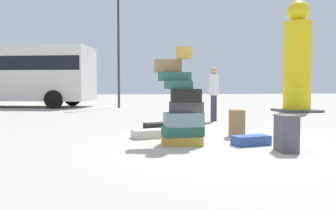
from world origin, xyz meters
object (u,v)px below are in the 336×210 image
at_px(parked_bus, 16,72).
at_px(lamp_post, 118,31).
at_px(suitcase_navy_behind_tower, 251,140).
at_px(person_bearded_onlooker, 214,89).
at_px(suitcase_tower, 181,107).
at_px(suitcase_charcoal_left_side, 286,133).
at_px(suitcase_cream_upright_blue, 149,134).
at_px(suitcase_brown_foreground_near, 237,124).
at_px(yellow_dummy_statue, 297,62).
at_px(suitcase_black_foreground_far, 160,127).

xyz_separation_m(parked_bus, lamp_post, (5.37, -1.55, 2.04)).
bearing_deg(suitcase_navy_behind_tower, lamp_post, 89.43).
relative_size(person_bearded_onlooker, lamp_post, 0.29).
xyz_separation_m(suitcase_tower, parked_bus, (-6.39, 13.03, 1.11)).
relative_size(suitcase_tower, suitcase_charcoal_left_side, 2.93).
bearing_deg(lamp_post, suitcase_cream_upright_blue, -87.29).
bearing_deg(suitcase_brown_foreground_near, parked_bus, 134.09).
bearing_deg(suitcase_charcoal_left_side, lamp_post, 108.89).
relative_size(parked_bus, lamp_post, 1.42).
height_order(person_bearded_onlooker, lamp_post, lamp_post).
height_order(suitcase_tower, suitcase_navy_behind_tower, suitcase_tower).
height_order(yellow_dummy_statue, lamp_post, lamp_post).
bearing_deg(suitcase_brown_foreground_near, suitcase_navy_behind_tower, -82.95).
relative_size(suitcase_brown_foreground_near, yellow_dummy_statue, 0.13).
bearing_deg(suitcase_tower, suitcase_cream_upright_blue, 118.44).
distance_m(suitcase_brown_foreground_near, suitcase_charcoal_left_side, 1.71).
distance_m(suitcase_navy_behind_tower, person_bearded_onlooker, 4.47).
relative_size(suitcase_black_foreground_far, person_bearded_onlooker, 0.45).
bearing_deg(suitcase_tower, lamp_post, 95.03).
distance_m(person_bearded_onlooker, lamp_post, 8.42).
relative_size(suitcase_brown_foreground_near, parked_bus, 0.07).
bearing_deg(suitcase_black_foreground_far, lamp_post, 81.17).
xyz_separation_m(suitcase_tower, lamp_post, (-1.01, 11.49, 3.16)).
height_order(suitcase_tower, suitcase_cream_upright_blue, suitcase_tower).
relative_size(suitcase_tower, parked_bus, 0.22).
xyz_separation_m(suitcase_charcoal_left_side, parked_bus, (-8.00, 13.97, 1.52)).
bearing_deg(suitcase_navy_behind_tower, suitcase_black_foreground_far, 108.14).
xyz_separation_m(suitcase_cream_upright_blue, yellow_dummy_statue, (7.05, 6.58, 2.03)).
relative_size(suitcase_cream_upright_blue, parked_bus, 0.08).
xyz_separation_m(person_bearded_onlooker, parked_bus, (-8.22, 8.93, 0.82)).
distance_m(suitcase_brown_foreground_near, yellow_dummy_statue, 8.72).
bearing_deg(yellow_dummy_statue, suitcase_charcoal_left_side, -120.21).
bearing_deg(yellow_dummy_statue, suitcase_brown_foreground_near, -127.41).
xyz_separation_m(suitcase_brown_foreground_near, suitcase_navy_behind_tower, (-0.08, -1.00, -0.21)).
distance_m(suitcase_navy_behind_tower, parked_bus, 15.43).
height_order(suitcase_brown_foreground_near, suitcase_charcoal_left_side, suitcase_charcoal_left_side).
distance_m(suitcase_tower, suitcase_black_foreground_far, 2.29).
bearing_deg(suitcase_charcoal_left_side, suitcase_cream_upright_blue, 145.38).
bearing_deg(person_bearded_onlooker, suitcase_navy_behind_tower, 28.34).
bearing_deg(lamp_post, suitcase_black_foreground_far, -84.50).
xyz_separation_m(suitcase_navy_behind_tower, parked_bus, (-7.66, 13.27, 1.74)).
bearing_deg(person_bearded_onlooker, suitcase_tower, 11.56).
xyz_separation_m(suitcase_brown_foreground_near, lamp_post, (-2.37, 10.73, 3.58)).
bearing_deg(suitcase_charcoal_left_side, suitcase_black_foreground_far, 125.81).
height_order(suitcase_charcoal_left_side, suitcase_black_foreground_far, suitcase_charcoal_left_side).
bearing_deg(suitcase_black_foreground_far, suitcase_cream_upright_blue, -121.81).
bearing_deg(parked_bus, suitcase_brown_foreground_near, -43.49).
height_order(suitcase_black_foreground_far, yellow_dummy_statue, yellow_dummy_statue).
xyz_separation_m(suitcase_charcoal_left_side, yellow_dummy_statue, (4.93, 8.47, 1.81)).
relative_size(suitcase_black_foreground_far, yellow_dummy_statue, 0.16).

